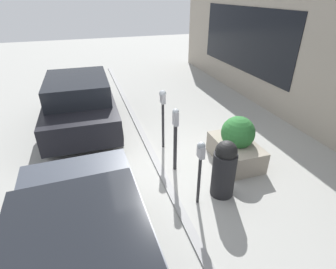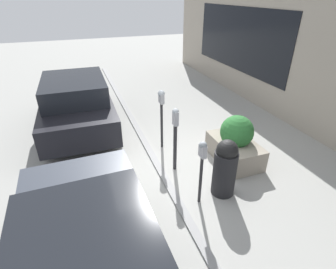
% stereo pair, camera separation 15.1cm
% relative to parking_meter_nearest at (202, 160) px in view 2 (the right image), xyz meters
% --- Properties ---
extents(ground_plane, '(40.00, 40.00, 0.00)m').
position_rel_parking_meter_nearest_xyz_m(ground_plane, '(1.13, 0.32, -0.97)').
color(ground_plane, '#999993').
extents(curb_strip, '(19.00, 0.16, 0.04)m').
position_rel_parking_meter_nearest_xyz_m(curb_strip, '(1.13, 0.40, -0.95)').
color(curb_strip, gray).
rests_on(curb_strip, ground_plane).
extents(parking_meter_nearest, '(0.17, 0.14, 1.34)m').
position_rel_parking_meter_nearest_xyz_m(parking_meter_nearest, '(0.00, 0.00, 0.00)').
color(parking_meter_nearest, '#232326').
rests_on(parking_meter_nearest, ground_plane).
extents(parking_meter_second, '(0.16, 0.14, 1.50)m').
position_rel_parking_meter_nearest_xyz_m(parking_meter_second, '(1.16, 0.06, -0.02)').
color(parking_meter_second, '#232326').
rests_on(parking_meter_second, ground_plane).
extents(parking_meter_middle, '(0.20, 0.17, 1.56)m').
position_rel_parking_meter_nearest_xyz_m(parking_meter_middle, '(2.17, 0.03, 0.16)').
color(parking_meter_middle, '#232326').
rests_on(parking_meter_middle, ground_plane).
extents(planter_box, '(1.39, 0.84, 1.15)m').
position_rel_parking_meter_nearest_xyz_m(planter_box, '(1.03, -1.41, -0.49)').
color(planter_box, gray).
rests_on(planter_box, ground_plane).
extents(parked_car_middle, '(4.18, 1.91, 1.55)m').
position_rel_parking_meter_nearest_xyz_m(parked_car_middle, '(4.00, 1.96, -0.16)').
color(parked_car_middle, black).
rests_on(parked_car_middle, ground_plane).
extents(trash_bin, '(0.46, 0.46, 1.21)m').
position_rel_parking_meter_nearest_xyz_m(trash_bin, '(0.09, -0.56, -0.36)').
color(trash_bin, black).
rests_on(trash_bin, ground_plane).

